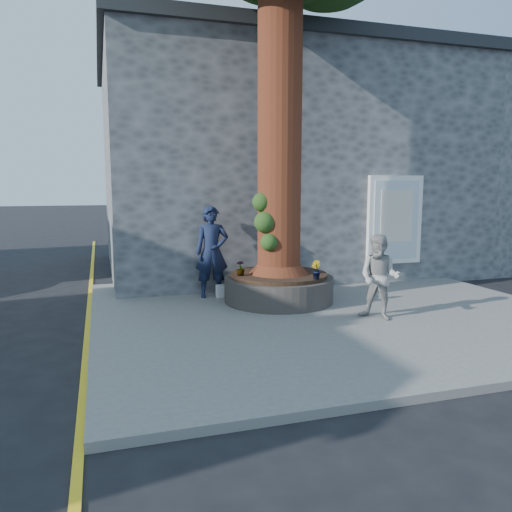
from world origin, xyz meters
name	(u,v)px	position (x,y,z in m)	size (l,w,h in m)	color
ground	(275,337)	(0.00, 0.00, 0.00)	(120.00, 120.00, 0.00)	black
pavement	(329,312)	(1.50, 1.00, 0.06)	(9.00, 8.00, 0.12)	slate
yellow_line	(87,336)	(-3.05, 1.00, 0.00)	(0.10, 30.00, 0.01)	yellow
stone_shop	(274,166)	(2.50, 7.20, 3.16)	(10.30, 8.30, 6.30)	#46484A
neighbour_shop	(482,173)	(10.50, 7.20, 3.00)	(6.00, 8.00, 6.00)	#46484A
planter	(279,287)	(0.80, 2.00, 0.41)	(2.30, 2.30, 0.60)	black
man	(212,252)	(-0.46, 2.82, 1.12)	(0.73, 0.48, 2.00)	#131B35
woman	(379,277)	(2.06, 0.11, 0.90)	(0.76, 0.59, 1.56)	#9B9994
shopping_bag	(221,291)	(-0.29, 2.70, 0.26)	(0.20, 0.12, 0.28)	white
plant_a	(288,258)	(1.34, 2.85, 0.90)	(0.19, 0.13, 0.36)	gray
plant_b	(316,270)	(1.27, 1.15, 0.91)	(0.20, 0.20, 0.37)	gray
plant_c	(240,268)	(-0.05, 1.96, 0.88)	(0.18, 0.18, 0.31)	gray
plant_d	(276,259)	(1.04, 2.85, 0.88)	(0.29, 0.26, 0.32)	gray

